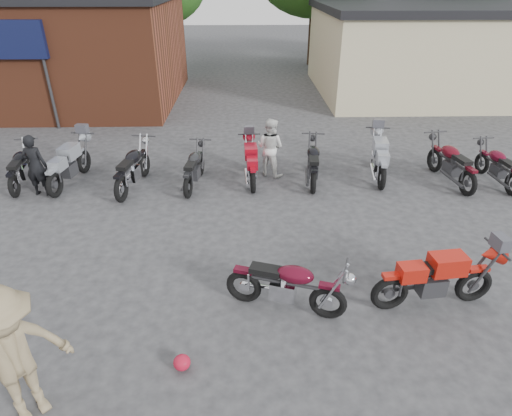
{
  "coord_description": "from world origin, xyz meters",
  "views": [
    {
      "loc": [
        0.03,
        -5.15,
        4.89
      ],
      "look_at": [
        0.21,
        2.11,
        0.9
      ],
      "focal_mm": 30.0,
      "sensor_mm": 36.0,
      "label": 1
    }
  ],
  "objects_px": {
    "person_dark": "(36,165)",
    "row_bike_1": "(69,162)",
    "person_light": "(270,147)",
    "row_bike_6": "(380,156)",
    "row_bike_4": "(251,161)",
    "row_bike_5": "(313,161)",
    "row_bike_0": "(20,165)",
    "person_tan": "(14,358)",
    "sportbike": "(438,276)",
    "row_bike_2": "(132,166)",
    "vintage_motorcycle": "(288,282)",
    "row_bike_7": "(452,161)",
    "row_bike_8": "(498,164)",
    "row_bike_3": "(194,166)",
    "helmet": "(182,362)"
  },
  "relations": [
    {
      "from": "person_dark",
      "to": "row_bike_1",
      "type": "height_order",
      "value": "person_dark"
    },
    {
      "from": "person_light",
      "to": "row_bike_6",
      "type": "xyz_separation_m",
      "value": [
        2.93,
        -0.21,
        -0.18
      ]
    },
    {
      "from": "person_dark",
      "to": "row_bike_4",
      "type": "xyz_separation_m",
      "value": [
        5.27,
        0.7,
        -0.22
      ]
    },
    {
      "from": "row_bike_5",
      "to": "person_light",
      "type": "bearing_deg",
      "value": 75.74
    },
    {
      "from": "row_bike_0",
      "to": "person_tan",
      "type": "bearing_deg",
      "value": -163.79
    },
    {
      "from": "person_light",
      "to": "person_tan",
      "type": "height_order",
      "value": "person_tan"
    },
    {
      "from": "sportbike",
      "to": "row_bike_1",
      "type": "relative_size",
      "value": 0.98
    },
    {
      "from": "row_bike_2",
      "to": "sportbike",
      "type": "bearing_deg",
      "value": -118.74
    },
    {
      "from": "person_dark",
      "to": "row_bike_6",
      "type": "distance_m",
      "value": 8.77
    },
    {
      "from": "vintage_motorcycle",
      "to": "row_bike_2",
      "type": "height_order",
      "value": "row_bike_2"
    },
    {
      "from": "person_light",
      "to": "row_bike_7",
      "type": "xyz_separation_m",
      "value": [
        4.72,
        -0.59,
        -0.19
      ]
    },
    {
      "from": "row_bike_0",
      "to": "person_light",
      "type": "bearing_deg",
      "value": -94.24
    },
    {
      "from": "row_bike_2",
      "to": "row_bike_8",
      "type": "relative_size",
      "value": 1.12
    },
    {
      "from": "vintage_motorcycle",
      "to": "row_bike_0",
      "type": "relative_size",
      "value": 1.03
    },
    {
      "from": "row_bike_6",
      "to": "row_bike_8",
      "type": "relative_size",
      "value": 1.13
    },
    {
      "from": "row_bike_3",
      "to": "row_bike_8",
      "type": "bearing_deg",
      "value": -82.76
    },
    {
      "from": "vintage_motorcycle",
      "to": "person_light",
      "type": "bearing_deg",
      "value": 107.83
    },
    {
      "from": "sportbike",
      "to": "row_bike_6",
      "type": "height_order",
      "value": "row_bike_6"
    },
    {
      "from": "row_bike_0",
      "to": "row_bike_7",
      "type": "distance_m",
      "value": 11.2
    },
    {
      "from": "person_dark",
      "to": "row_bike_3",
      "type": "bearing_deg",
      "value": -168.65
    },
    {
      "from": "person_light",
      "to": "row_bike_4",
      "type": "height_order",
      "value": "person_light"
    },
    {
      "from": "person_light",
      "to": "row_bike_3",
      "type": "xyz_separation_m",
      "value": [
        -1.99,
        -0.63,
        -0.25
      ]
    },
    {
      "from": "row_bike_2",
      "to": "row_bike_4",
      "type": "xyz_separation_m",
      "value": [
        3.02,
        0.35,
        -0.04
      ]
    },
    {
      "from": "person_light",
      "to": "row_bike_0",
      "type": "relative_size",
      "value": 0.84
    },
    {
      "from": "vintage_motorcycle",
      "to": "sportbike",
      "type": "bearing_deg",
      "value": 19.44
    },
    {
      "from": "helmet",
      "to": "row_bike_4",
      "type": "height_order",
      "value": "row_bike_4"
    },
    {
      "from": "row_bike_6",
      "to": "row_bike_8",
      "type": "height_order",
      "value": "row_bike_6"
    },
    {
      "from": "vintage_motorcycle",
      "to": "row_bike_8",
      "type": "relative_size",
      "value": 1.04
    },
    {
      "from": "person_dark",
      "to": "row_bike_5",
      "type": "distance_m",
      "value": 6.94
    },
    {
      "from": "vintage_motorcycle",
      "to": "row_bike_5",
      "type": "xyz_separation_m",
      "value": [
        1.12,
        5.01,
        0.01
      ]
    },
    {
      "from": "vintage_motorcycle",
      "to": "row_bike_7",
      "type": "bearing_deg",
      "value": 63.58
    },
    {
      "from": "person_light",
      "to": "row_bike_0",
      "type": "distance_m",
      "value": 6.5
    },
    {
      "from": "vintage_motorcycle",
      "to": "row_bike_5",
      "type": "relative_size",
      "value": 0.98
    },
    {
      "from": "row_bike_6",
      "to": "row_bike_4",
      "type": "bearing_deg",
      "value": 101.39
    },
    {
      "from": "row_bike_0",
      "to": "row_bike_1",
      "type": "bearing_deg",
      "value": -95.79
    },
    {
      "from": "row_bike_4",
      "to": "row_bike_7",
      "type": "distance_m",
      "value": 5.24
    },
    {
      "from": "row_bike_5",
      "to": "row_bike_2",
      "type": "bearing_deg",
      "value": 99.88
    },
    {
      "from": "vintage_motorcycle",
      "to": "person_light",
      "type": "height_order",
      "value": "person_light"
    },
    {
      "from": "row_bike_4",
      "to": "person_light",
      "type": "bearing_deg",
      "value": -58.25
    },
    {
      "from": "row_bike_2",
      "to": "row_bike_4",
      "type": "distance_m",
      "value": 3.05
    },
    {
      "from": "sportbike",
      "to": "row_bike_6",
      "type": "xyz_separation_m",
      "value": [
        0.5,
        5.15,
        0.02
      ]
    },
    {
      "from": "person_tan",
      "to": "person_light",
      "type": "bearing_deg",
      "value": 18.77
    },
    {
      "from": "sportbike",
      "to": "row_bike_1",
      "type": "bearing_deg",
      "value": 140.91
    },
    {
      "from": "row_bike_1",
      "to": "person_dark",
      "type": "bearing_deg",
      "value": 148.05
    },
    {
      "from": "row_bike_0",
      "to": "row_bike_2",
      "type": "bearing_deg",
      "value": -102.89
    },
    {
      "from": "row_bike_4",
      "to": "row_bike_5",
      "type": "height_order",
      "value": "row_bike_5"
    },
    {
      "from": "row_bike_7",
      "to": "row_bike_1",
      "type": "bearing_deg",
      "value": 80.06
    },
    {
      "from": "row_bike_5",
      "to": "row_bike_8",
      "type": "relative_size",
      "value": 1.06
    },
    {
      "from": "person_dark",
      "to": "row_bike_0",
      "type": "distance_m",
      "value": 0.93
    },
    {
      "from": "person_light",
      "to": "row_bike_1",
      "type": "xyz_separation_m",
      "value": [
        -5.25,
        -0.42,
        -0.19
      ]
    }
  ]
}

